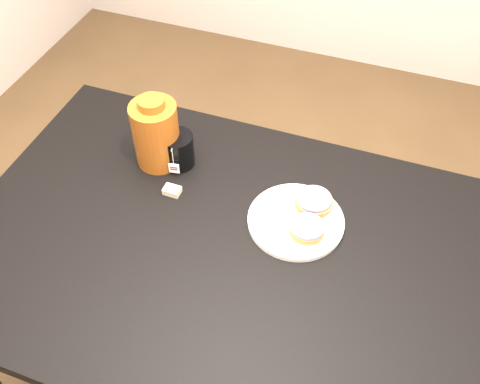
# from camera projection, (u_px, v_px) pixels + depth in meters

# --- Properties ---
(ground_plane) EXTENTS (4.00, 4.00, 0.00)m
(ground_plane) POSITION_uv_depth(u_px,v_px,m) (238.00, 374.00, 1.87)
(ground_plane) COLOR brown
(table) EXTENTS (1.40, 0.90, 0.75)m
(table) POSITION_uv_depth(u_px,v_px,m) (237.00, 268.00, 1.38)
(table) COLOR black
(table) RESTS_ON ground_plane
(plate) EXTENTS (0.25, 0.25, 0.02)m
(plate) POSITION_uv_depth(u_px,v_px,m) (296.00, 220.00, 1.36)
(plate) COLOR white
(plate) RESTS_ON table
(bagel_back) EXTENTS (0.14, 0.14, 0.03)m
(bagel_back) POSITION_uv_depth(u_px,v_px,m) (314.00, 201.00, 1.38)
(bagel_back) COLOR brown
(bagel_back) RESTS_ON plate
(bagel_front) EXTENTS (0.10, 0.10, 0.03)m
(bagel_front) POSITION_uv_depth(u_px,v_px,m) (307.00, 229.00, 1.32)
(bagel_front) COLOR brown
(bagel_front) RESTS_ON plate
(mug) EXTENTS (0.14, 0.10, 0.10)m
(mug) POSITION_uv_depth(u_px,v_px,m) (177.00, 150.00, 1.48)
(mug) COLOR black
(mug) RESTS_ON table
(teabag_pouch) EXTENTS (0.05, 0.03, 0.02)m
(teabag_pouch) POSITION_uv_depth(u_px,v_px,m) (172.00, 191.00, 1.43)
(teabag_pouch) COLOR #C6B793
(teabag_pouch) RESTS_ON table
(bagel_package) EXTENTS (0.16, 0.16, 0.21)m
(bagel_package) POSITION_uv_depth(u_px,v_px,m) (156.00, 133.00, 1.45)
(bagel_package) COLOR #692D0D
(bagel_package) RESTS_ON table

